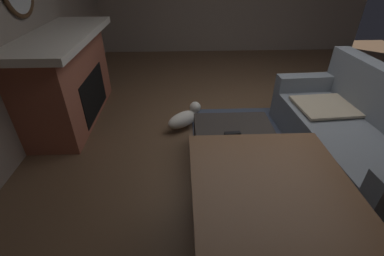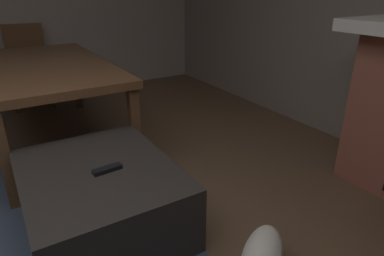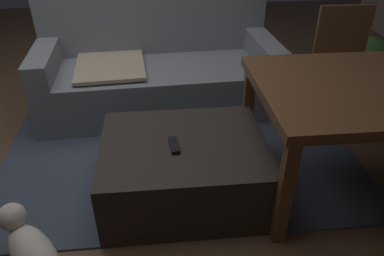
{
  "view_description": "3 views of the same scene",
  "coord_description": "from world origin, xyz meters",
  "px_view_note": "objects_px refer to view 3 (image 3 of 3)",
  "views": [
    {
      "loc": [
        2.72,
        -1.06,
        1.89
      ],
      "look_at": [
        0.77,
        -0.98,
        0.63
      ],
      "focal_mm": 24.89,
      "sensor_mm": 36.0,
      "label": 1
    },
    {
      "loc": [
        -1.06,
        -0.13,
        1.35
      ],
      "look_at": [
        0.53,
        -1.1,
        0.55
      ],
      "focal_mm": 31.44,
      "sensor_mm": 36.0,
      "label": 2
    },
    {
      "loc": [
        0.48,
        -2.34,
        1.67
      ],
      "look_at": [
        0.65,
        -0.64,
        0.58
      ],
      "focal_mm": 34.59,
      "sensor_mm": 36.0,
      "label": 3
    }
  ],
  "objects_px": {
    "ottoman_coffee_table": "(184,169)",
    "dining_chair_north": "(343,59)",
    "potted_plant": "(368,58)",
    "couch": "(157,70)",
    "tv_remote": "(174,145)",
    "small_dog": "(30,248)"
  },
  "relations": [
    {
      "from": "small_dog",
      "to": "dining_chair_north",
      "type": "bearing_deg",
      "value": 32.22
    },
    {
      "from": "potted_plant",
      "to": "tv_remote",
      "type": "bearing_deg",
      "value": -143.4
    },
    {
      "from": "couch",
      "to": "potted_plant",
      "type": "distance_m",
      "value": 2.11
    },
    {
      "from": "couch",
      "to": "tv_remote",
      "type": "distance_m",
      "value": 1.31
    },
    {
      "from": "dining_chair_north",
      "to": "potted_plant",
      "type": "distance_m",
      "value": 0.85
    },
    {
      "from": "couch",
      "to": "small_dog",
      "type": "relative_size",
      "value": 4.34
    },
    {
      "from": "ottoman_coffee_table",
      "to": "dining_chair_north",
      "type": "relative_size",
      "value": 1.07
    },
    {
      "from": "small_dog",
      "to": "potted_plant",
      "type": "bearing_deg",
      "value": 35.21
    },
    {
      "from": "tv_remote",
      "to": "potted_plant",
      "type": "distance_m",
      "value": 2.52
    },
    {
      "from": "dining_chair_north",
      "to": "ottoman_coffee_table",
      "type": "bearing_deg",
      "value": -147.4
    },
    {
      "from": "dining_chair_north",
      "to": "small_dog",
      "type": "xyz_separation_m",
      "value": [
        -2.2,
        -1.39,
        -0.36
      ]
    },
    {
      "from": "dining_chair_north",
      "to": "potted_plant",
      "type": "xyz_separation_m",
      "value": [
        0.58,
        0.58,
        -0.24
      ]
    },
    {
      "from": "couch",
      "to": "potted_plant",
      "type": "height_order",
      "value": "couch"
    },
    {
      "from": "small_dog",
      "to": "tv_remote",
      "type": "bearing_deg",
      "value": 31.3
    },
    {
      "from": "ottoman_coffee_table",
      "to": "dining_chair_north",
      "type": "xyz_separation_m",
      "value": [
        1.38,
        0.88,
        0.32
      ]
    },
    {
      "from": "dining_chair_north",
      "to": "small_dog",
      "type": "distance_m",
      "value": 2.62
    },
    {
      "from": "ottoman_coffee_table",
      "to": "tv_remote",
      "type": "bearing_deg",
      "value": -145.11
    },
    {
      "from": "dining_chair_north",
      "to": "small_dog",
      "type": "bearing_deg",
      "value": -147.78
    },
    {
      "from": "dining_chair_north",
      "to": "couch",
      "type": "bearing_deg",
      "value": 165.95
    },
    {
      "from": "ottoman_coffee_table",
      "to": "dining_chair_north",
      "type": "bearing_deg",
      "value": 32.6
    },
    {
      "from": "couch",
      "to": "tv_remote",
      "type": "xyz_separation_m",
      "value": [
        0.07,
        -1.3,
        0.09
      ]
    },
    {
      "from": "tv_remote",
      "to": "small_dog",
      "type": "relative_size",
      "value": 0.34
    }
  ]
}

